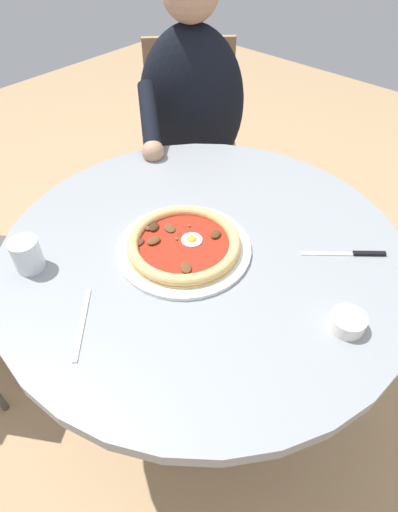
# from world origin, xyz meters

# --- Properties ---
(ground_plane) EXTENTS (6.00, 6.00, 0.02)m
(ground_plane) POSITION_xyz_m (0.00, 0.00, -0.01)
(ground_plane) COLOR tan
(dining_table) EXTENTS (0.99, 0.99, 0.71)m
(dining_table) POSITION_xyz_m (0.00, 0.00, 0.57)
(dining_table) COLOR gray
(dining_table) RESTS_ON ground
(pizza_on_plate) EXTENTS (0.32, 0.32, 0.04)m
(pizza_on_plate) POSITION_xyz_m (-0.03, -0.04, 0.73)
(pizza_on_plate) COLOR white
(pizza_on_plate) RESTS_ON dining_table
(water_glass) EXTENTS (0.07, 0.07, 0.08)m
(water_glass) POSITION_xyz_m (-0.25, -0.32, 0.75)
(water_glass) COLOR silver
(water_glass) RESTS_ON dining_table
(steak_knife) EXTENTS (0.16, 0.14, 0.01)m
(steak_knife) POSITION_xyz_m (0.29, 0.22, 0.72)
(steak_knife) COLOR silver
(steak_knife) RESTS_ON dining_table
(ramekin_capers) EXTENTS (0.07, 0.07, 0.03)m
(ramekin_capers) POSITION_xyz_m (0.37, 0.01, 0.73)
(ramekin_capers) COLOR white
(ramekin_capers) RESTS_ON dining_table
(fork_utensil) EXTENTS (0.13, 0.14, 0.00)m
(fork_utensil) POSITION_xyz_m (-0.03, -0.34, 0.72)
(fork_utensil) COLOR #BCBCC1
(fork_utensil) RESTS_ON dining_table
(diner_person) EXTENTS (0.44, 0.57, 1.19)m
(diner_person) POSITION_xyz_m (-0.51, 0.51, 0.53)
(diner_person) COLOR #282833
(diner_person) RESTS_ON ground
(cafe_chair_diner) EXTENTS (0.57, 0.57, 0.90)m
(cafe_chair_diner) POSITION_xyz_m (-0.62, 0.62, 0.53)
(cafe_chair_diner) COLOR #957050
(cafe_chair_diner) RESTS_ON ground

